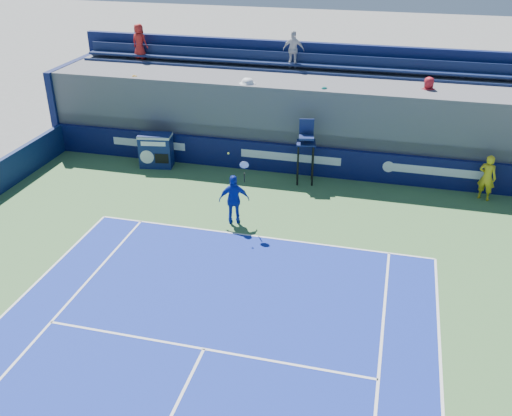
% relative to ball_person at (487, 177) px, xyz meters
% --- Properties ---
extents(ball_person, '(0.74, 0.62, 1.71)m').
position_rel_ball_person_xyz_m(ball_person, '(0.00, 0.00, 0.00)').
color(ball_person, yellow).
rests_on(ball_person, apron).
extents(back_hoarding, '(20.40, 0.21, 1.20)m').
position_rel_ball_person_xyz_m(back_hoarding, '(-7.26, 0.57, -0.27)').
color(back_hoarding, '#0B1042').
rests_on(back_hoarding, ground).
extents(match_clock, '(1.42, 0.93, 1.40)m').
position_rel_ball_person_xyz_m(match_clock, '(-12.70, -0.11, -0.12)').
color(match_clock, '#101E52').
rests_on(match_clock, ground).
extents(umpire_chair, '(0.81, 0.81, 2.48)m').
position_rel_ball_person_xyz_m(umpire_chair, '(-6.56, -0.14, 0.66)').
color(umpire_chair, black).
rests_on(umpire_chair, ground).
extents(tennis_player, '(1.09, 0.69, 2.57)m').
position_rel_ball_person_xyz_m(tennis_player, '(-8.29, -3.92, 0.01)').
color(tennis_player, '#152DAD').
rests_on(tennis_player, apron).
extents(stadium_seating, '(21.00, 4.05, 4.95)m').
position_rel_ball_person_xyz_m(stadium_seating, '(-7.29, 2.62, 0.98)').
color(stadium_seating, '#59595F').
rests_on(stadium_seating, ground).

